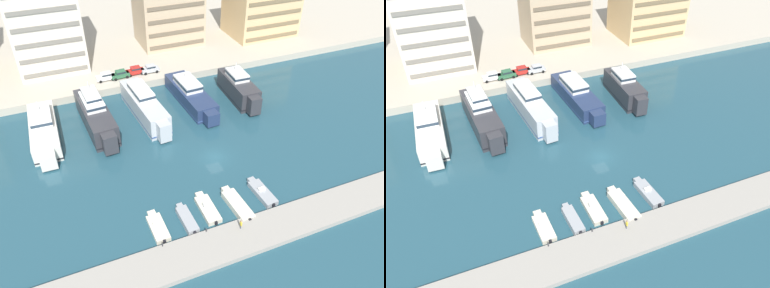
{
  "view_description": "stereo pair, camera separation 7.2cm",
  "coord_description": "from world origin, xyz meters",
  "views": [
    {
      "loc": [
        -22.65,
        -44.34,
        41.47
      ],
      "look_at": [
        -3.51,
        2.03,
        2.5
      ],
      "focal_mm": 35.0,
      "sensor_mm": 36.0,
      "label": 1
    },
    {
      "loc": [
        -22.58,
        -44.37,
        41.47
      ],
      "look_at": [
        -3.51,
        2.03,
        2.5
      ],
      "focal_mm": 35.0,
      "sensor_mm": 36.0,
      "label": 2
    }
  ],
  "objects": [
    {
      "name": "motorboat_cream_mid_left",
      "position": [
        -6.29,
        -10.57,
        0.41
      ],
      "size": [
        2.17,
        6.6,
        1.36
      ],
      "color": "beige",
      "rests_on": "ground"
    },
    {
      "name": "yacht_charcoal_center",
      "position": [
        13.01,
        16.16,
        2.38
      ],
      "size": [
        4.79,
        15.52,
        7.41
      ],
      "color": "#333338",
      "rests_on": "ground"
    },
    {
      "name": "pedestrian_near_edge",
      "position": [
        -3.73,
        -15.95,
        1.71
      ],
      "size": [
        0.28,
        0.59,
        1.54
      ],
      "color": "#4C515B",
      "rests_on": "pier_dock"
    },
    {
      "name": "bollard_west",
      "position": [
        -14.58,
        -14.66,
        1.12
      ],
      "size": [
        0.2,
        0.2,
        0.61
      ],
      "color": "#2D2D33",
      "rests_on": "pier_dock"
    },
    {
      "name": "bollard_west_mid",
      "position": [
        -8.28,
        -14.66,
        1.12
      ],
      "size": [
        0.2,
        0.2,
        0.61
      ],
      "color": "#2D2D33",
      "rests_on": "pier_dock"
    },
    {
      "name": "yacht_navy_center_left",
      "position": [
        2.97,
        18.44,
        1.85
      ],
      "size": [
        5.58,
        20.06,
        6.37
      ],
      "color": "navy",
      "rests_on": "ground"
    },
    {
      "name": "motorboat_grey_center",
      "position": [
        2.79,
        -10.79,
        0.44
      ],
      "size": [
        2.29,
        6.64,
        1.2
      ],
      "color": "#9EA3A8",
      "rests_on": "ground"
    },
    {
      "name": "car_silver_center_left",
      "position": [
        -1.68,
        31.63,
        2.62
      ],
      "size": [
        4.14,
        1.99,
        1.8
      ],
      "color": "#B7BCC1",
      "rests_on": "quay_promenade"
    },
    {
      "name": "apartment_block_left",
      "position": [
        -21.73,
        43.66,
        15.36
      ],
      "size": [
        15.11,
        14.33,
        29.31
      ],
      "color": "silver",
      "rests_on": "quay_promenade"
    },
    {
      "name": "yacht_ivory_far_left",
      "position": [
        -26.49,
        16.9,
        1.91
      ],
      "size": [
        5.0,
        19.16,
        6.52
      ],
      "color": "silver",
      "rests_on": "ground"
    },
    {
      "name": "yacht_silver_mid_left",
      "position": [
        -7.39,
        16.91,
        2.39
      ],
      "size": [
        5.56,
        20.15,
        7.46
      ],
      "color": "silver",
      "rests_on": "ground"
    },
    {
      "name": "motorboat_cream_far_left",
      "position": [
        -14.1,
        -11.09,
        0.42
      ],
      "size": [
        2.14,
        6.05,
        1.33
      ],
      "color": "beige",
      "rests_on": "ground"
    },
    {
      "name": "motorboat_grey_left",
      "position": [
        -9.88,
        -11.46,
        0.53
      ],
      "size": [
        1.78,
        5.91,
        1.05
      ],
      "color": "#9EA3A8",
      "rests_on": "ground"
    },
    {
      "name": "car_red_mid_left",
      "position": [
        -5.1,
        32.06,
        2.62
      ],
      "size": [
        4.14,
        2.0,
        1.8
      ],
      "color": "red",
      "rests_on": "quay_promenade"
    },
    {
      "name": "motorboat_cream_center_left",
      "position": [
        -1.97,
        -11.63,
        0.5
      ],
      "size": [
        2.5,
        7.43,
        1.01
      ],
      "color": "beige",
      "rests_on": "ground"
    },
    {
      "name": "car_white_far_left",
      "position": [
        -11.89,
        31.79,
        2.62
      ],
      "size": [
        4.14,
        2.01,
        1.8
      ],
      "color": "white",
      "rests_on": "quay_promenade"
    },
    {
      "name": "apartment_block_mid_left",
      "position": [
        8.43,
        46.95,
        11.46
      ],
      "size": [
        16.13,
        12.67,
        21.5
      ],
      "color": "#C6AD89",
      "rests_on": "quay_promenade"
    },
    {
      "name": "quay_promenade",
      "position": [
        0.0,
        62.76,
        0.82
      ],
      "size": [
        180.0,
        70.0,
        1.64
      ],
      "primitive_type": "cube",
      "color": "#BCB29E",
      "rests_on": "ground"
    },
    {
      "name": "ground_plane",
      "position": [
        0.0,
        0.0,
        0.0
      ],
      "size": [
        400.0,
        400.0,
        0.0
      ],
      "primitive_type": "plane",
      "color": "#234C5B"
    },
    {
      "name": "pier_dock",
      "position": [
        0.0,
        -17.27,
        0.4
      ],
      "size": [
        120.0,
        5.71,
        0.79
      ],
      "primitive_type": "cube",
      "color": "#9E998E",
      "rests_on": "ground"
    },
    {
      "name": "car_green_left",
      "position": [
        -8.66,
        31.58,
        2.62
      ],
      "size": [
        4.21,
        2.14,
        1.8
      ],
      "color": "#2D6642",
      "rests_on": "quay_promenade"
    },
    {
      "name": "yacht_charcoal_left",
      "position": [
        -16.94,
        17.01,
        2.59
      ],
      "size": [
        5.56,
        19.5,
        8.59
      ],
      "color": "#333338",
      "rests_on": "ground"
    }
  ]
}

